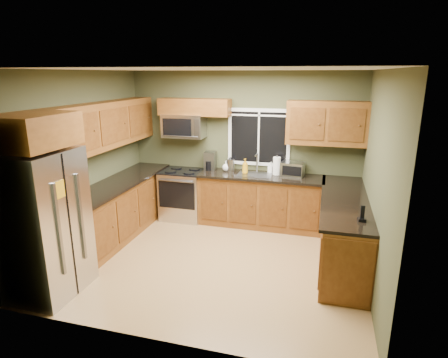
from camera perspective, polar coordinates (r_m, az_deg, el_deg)
The scene contains 29 objects.
floor at distance 5.64m, azimuth -1.46°, elevation -12.24°, with size 4.20×4.20×0.00m, color #9C7344.
ceiling at distance 4.98m, azimuth -1.69°, elevation 16.38°, with size 4.20×4.20×0.00m, color white.
back_wall at distance 6.84m, azimuth 2.82°, elevation 4.83°, with size 4.20×4.20×0.00m, color #404328.
front_wall at distance 3.54m, azimuth -10.08°, elevation -5.97°, with size 4.20×4.20×0.00m, color #404328.
left_wall at distance 6.08m, azimuth -20.90°, elevation 2.41°, with size 3.60×3.60×0.00m, color #404328.
right_wall at distance 4.98m, azimuth 22.25°, elevation -0.54°, with size 3.60×3.60×0.00m, color #404328.
window at distance 6.73m, azimuth 5.31°, elevation 6.36°, with size 1.12×0.03×1.02m.
base_cabinets_left at distance 6.54m, azimuth -15.57°, elevation -4.45°, with size 0.60×2.65×0.90m, color brown.
countertop_left at distance 6.39m, azimuth -15.69°, elevation -0.51°, with size 0.65×2.65×0.04m, color black.
base_cabinets_back at distance 6.72m, azimuth 5.62°, elevation -3.40°, with size 2.17×0.60×0.90m, color brown.
countertop_back at distance 6.55m, azimuth 5.69°, elevation 0.42°, with size 2.17×0.65×0.04m, color black.
base_cabinets_peninsula at distance 5.75m, azimuth 17.75°, elevation -7.48°, with size 0.60×2.52×0.90m.
countertop_peninsula at distance 5.59m, azimuth 17.90°, elevation -3.00°, with size 0.65×2.50×0.04m, color black.
upper_cabinets_left at distance 6.28m, azimuth -17.59°, elevation 7.85°, with size 0.33×2.65×0.72m, color brown.
upper_cabinets_back_left at distance 6.82m, azimuth -4.52°, elevation 10.88°, with size 1.30×0.33×0.30m, color brown.
upper_cabinets_back_right at distance 6.44m, azimuth 15.37°, elevation 8.21°, with size 1.30×0.33×0.72m, color brown.
upper_cabinet_over_fridge at distance 4.75m, azimuth -27.29°, elevation 6.56°, with size 0.72×0.90×0.38m, color brown.
refrigerator at distance 5.02m, azimuth -25.67°, elevation -6.23°, with size 0.74×0.90×1.80m.
range at distance 7.06m, azimuth -6.23°, elevation -2.30°, with size 0.76×0.69×0.94m.
microwave at distance 6.90m, azimuth -6.12°, elevation 8.05°, with size 0.76×0.41×0.42m.
sink at distance 6.58m, azimuth 4.74°, elevation 0.80°, with size 0.60×0.42×0.36m.
toaster_oven at distance 6.56m, azimuth 10.40°, elevation 1.51°, with size 0.42×0.34×0.24m.
coffee_maker at distance 6.89m, azimuth -2.15°, elevation 2.73°, with size 0.22×0.28×0.33m.
kettle at distance 6.77m, azimuth 0.98°, elevation 2.24°, with size 0.18×0.18×0.26m.
paper_towel_roll at distance 6.59m, azimuth 8.03°, elevation 1.99°, with size 0.13×0.13×0.34m.
soap_bottle_a at distance 6.59m, azimuth 3.24°, elevation 1.96°, with size 0.10×0.10×0.27m, color orange.
soap_bottle_b at distance 6.72m, azimuth 7.17°, elevation 1.78°, with size 0.09×0.09×0.19m, color white.
soap_bottle_c at distance 6.78m, azimuth 0.36°, elevation 2.01°, with size 0.15×0.15×0.19m, color white.
cordless_phone at distance 4.79m, azimuth 20.29°, elevation -5.37°, with size 0.10×0.10×0.20m.
Camera 1 is at (1.45, -4.76, 2.65)m, focal length 30.00 mm.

